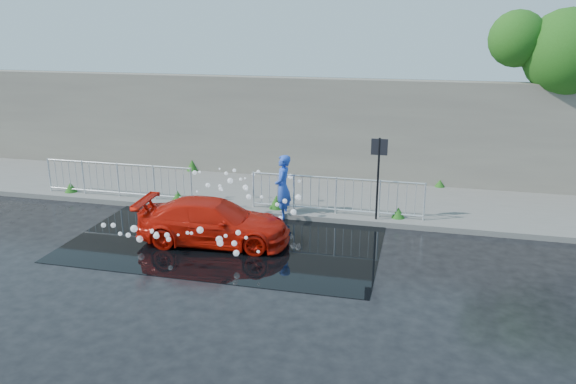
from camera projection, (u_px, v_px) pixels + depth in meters
The scene contains 13 objects.
ground at pixel (195, 252), 14.02m from camera, with size 90.00×90.00×0.00m, color black.
pavement at pixel (254, 192), 18.64m from camera, with size 30.00×4.00×0.15m, color #5F5F5B.
curb at pixel (234, 211), 16.79m from camera, with size 30.00×0.25×0.16m, color #5F5F5B.
retaining_wall at pixel (271, 126), 20.15m from camera, with size 30.00×0.60×3.50m, color #686158.
puddle at pixel (228, 239), 14.84m from camera, with size 8.00×5.00×0.01m, color black.
sign_post at pixel (379, 166), 15.44m from camera, with size 0.45×0.06×2.50m.
tree at pixel (571, 47), 17.33m from camera, with size 4.86×2.71×6.17m.
railing_left at pixel (118, 179), 17.83m from camera, with size 5.05×0.05×1.10m.
railing_right at pixel (336, 194), 16.24m from camera, with size 5.05×0.05×1.10m.
weeds at pixel (238, 188), 18.22m from camera, with size 12.17×3.93×0.42m.
water_spray at pixel (222, 209), 15.09m from camera, with size 3.73×5.58×1.05m.
red_car at pixel (214, 222), 14.49m from camera, with size 1.60×3.95×1.15m, color red.
person at pixel (283, 187), 16.19m from camera, with size 0.69×0.45×1.89m, color blue.
Camera 1 is at (5.34, -12.04, 5.57)m, focal length 35.00 mm.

